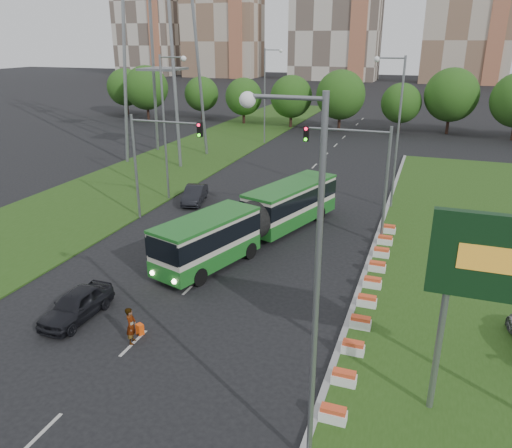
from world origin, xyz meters
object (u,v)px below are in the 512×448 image
at_px(traffic_mast_median, 363,165).
at_px(articulated_bus, 254,219).
at_px(pedestrian, 131,326).
at_px(car_left_far, 195,194).
at_px(shopping_trolley, 140,329).
at_px(traffic_mast_left, 153,152).
at_px(car_left_near, 76,305).

distance_m(traffic_mast_median, articulated_bus, 8.06).
xyz_separation_m(traffic_mast_median, pedestrian, (-7.84, -15.95, -4.45)).
xyz_separation_m(car_left_far, pedestrian, (6.57, -19.88, 0.18)).
bearing_deg(traffic_mast_median, articulated_bus, -158.08).
bearing_deg(articulated_bus, shopping_trolley, -77.83).
distance_m(traffic_mast_left, car_left_far, 6.80).
bearing_deg(car_left_near, articulated_bus, 68.98).
relative_size(traffic_mast_left, shopping_trolley, 14.60).
distance_m(car_left_near, car_left_far, 19.14).
height_order(articulated_bus, shopping_trolley, articulated_bus).
distance_m(car_left_near, shopping_trolley, 3.79).
xyz_separation_m(traffic_mast_left, shopping_trolley, (7.28, -14.26, -5.08)).
distance_m(articulated_bus, pedestrian, 13.34).
relative_size(traffic_mast_left, pedestrian, 4.44).
bearing_deg(car_left_near, shopping_trolley, -2.88).
height_order(traffic_mast_median, articulated_bus, traffic_mast_median).
bearing_deg(pedestrian, articulated_bus, -20.63).
xyz_separation_m(articulated_bus, pedestrian, (-1.16, -13.27, -0.82)).
relative_size(car_left_near, shopping_trolley, 7.97).
distance_m(traffic_mast_left, articulated_bus, 9.38).
xyz_separation_m(traffic_mast_left, pedestrian, (7.32, -14.95, -4.45)).
bearing_deg(shopping_trolley, pedestrian, -64.20).
height_order(pedestrian, shopping_trolley, pedestrian).
xyz_separation_m(car_left_near, pedestrian, (3.78, -0.94, 0.16)).
distance_m(car_left_far, shopping_trolley, 20.27).
distance_m(car_left_near, pedestrian, 3.90).
bearing_deg(pedestrian, shopping_trolley, -12.84).
height_order(car_left_near, car_left_far, car_left_near).
bearing_deg(car_left_far, shopping_trolley, -85.33).
xyz_separation_m(traffic_mast_median, traffic_mast_left, (-15.16, -1.00, 0.00)).
distance_m(traffic_mast_median, car_left_far, 15.64).
xyz_separation_m(articulated_bus, shopping_trolley, (-1.20, -12.57, -1.45)).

